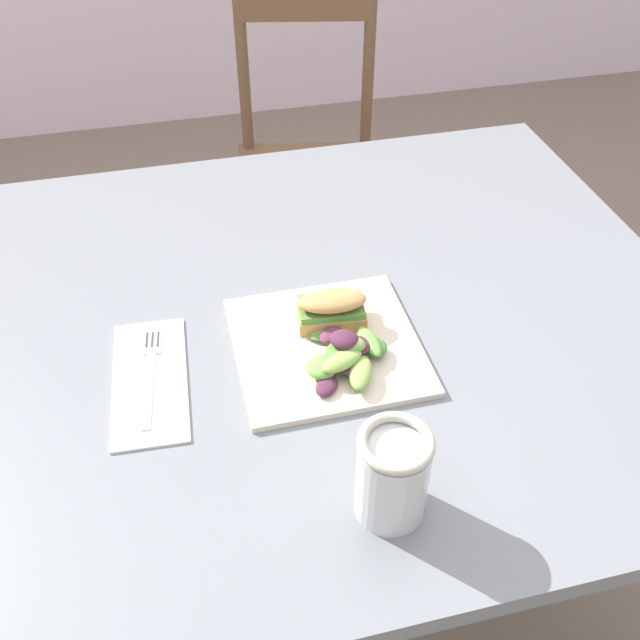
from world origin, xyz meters
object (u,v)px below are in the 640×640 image
Objects in this scene: plate_lunch at (327,346)px; mason_jar_iced_tea at (392,478)px; chair_wooden_far at (308,170)px; dining_table at (290,367)px; fork_on_napkin at (150,369)px; sandwich_half_front at (332,309)px.

mason_jar_iced_tea is at bearing -88.83° from plate_lunch.
dining_table is at bearing -104.61° from chair_wooden_far.
plate_lunch is (0.04, -0.09, 0.12)m from dining_table.
plate_lunch is 0.25m from fork_on_napkin.
chair_wooden_far is 1.03m from sandwich_half_front.
chair_wooden_far is at bearing 81.42° from mason_jar_iced_tea.
chair_wooden_far reaches higher than mason_jar_iced_tea.
plate_lunch is 2.11× the size of mason_jar_iced_tea.
chair_wooden_far is 1.12m from fork_on_napkin.
chair_wooden_far reaches higher than fork_on_napkin.
mason_jar_iced_tea is at bearing -48.37° from fork_on_napkin.
fork_on_napkin is at bearing 131.63° from mason_jar_iced_tea.
mason_jar_iced_tea is (0.26, -0.29, 0.05)m from fork_on_napkin.
fork_on_napkin is (-0.25, 0.01, 0.00)m from plate_lunch.
mason_jar_iced_tea is (-0.19, -1.28, 0.35)m from chair_wooden_far.
sandwich_half_front is at bearing -100.67° from chair_wooden_far.
sandwich_half_front is at bearing -38.51° from dining_table.
sandwich_half_front is 0.32m from mason_jar_iced_tea.
dining_table is 10.23× the size of mason_jar_iced_tea.
sandwich_half_front is 0.27m from fork_on_napkin.
mason_jar_iced_tea is at bearing -92.15° from sandwich_half_front.
plate_lunch is 1.41× the size of fork_on_napkin.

